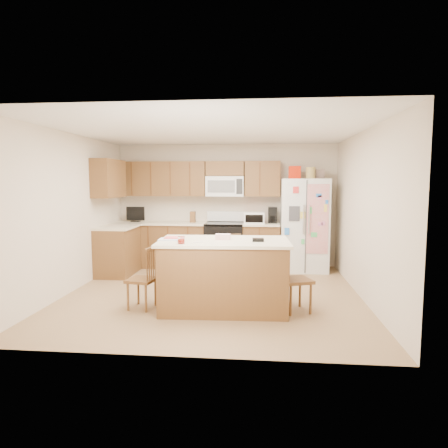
# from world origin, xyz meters

# --- Properties ---
(ground) EXTENTS (4.50, 4.50, 0.00)m
(ground) POSITION_xyz_m (0.00, 0.00, 0.00)
(ground) COLOR olive
(ground) RESTS_ON ground
(room_shell) EXTENTS (4.60, 4.60, 2.52)m
(room_shell) POSITION_xyz_m (0.00, 0.00, 1.44)
(room_shell) COLOR beige
(room_shell) RESTS_ON ground
(cabinetry) EXTENTS (3.36, 1.56, 2.15)m
(cabinetry) POSITION_xyz_m (-0.98, 1.79, 0.91)
(cabinetry) COLOR brown
(cabinetry) RESTS_ON ground
(stove) EXTENTS (0.76, 0.65, 1.13)m
(stove) POSITION_xyz_m (0.00, 1.94, 0.47)
(stove) COLOR black
(stove) RESTS_ON ground
(refrigerator) EXTENTS (0.90, 0.79, 2.04)m
(refrigerator) POSITION_xyz_m (1.57, 1.87, 0.92)
(refrigerator) COLOR white
(refrigerator) RESTS_ON ground
(island) EXTENTS (1.79, 1.09, 1.05)m
(island) POSITION_xyz_m (0.24, -0.70, 0.48)
(island) COLOR brown
(island) RESTS_ON ground
(windsor_chair_left) EXTENTS (0.41, 0.42, 0.86)m
(windsor_chair_left) POSITION_xyz_m (-0.87, -0.78, 0.41)
(windsor_chair_left) COLOR brown
(windsor_chair_left) RESTS_ON ground
(windsor_chair_back) EXTENTS (0.53, 0.52, 0.95)m
(windsor_chair_back) POSITION_xyz_m (0.20, 0.07, 0.45)
(windsor_chair_back) COLOR brown
(windsor_chair_back) RESTS_ON ground
(windsor_chair_right) EXTENTS (0.49, 0.50, 0.92)m
(windsor_chair_right) POSITION_xyz_m (1.19, -0.71, 0.44)
(windsor_chair_right) COLOR brown
(windsor_chair_right) RESTS_ON ground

